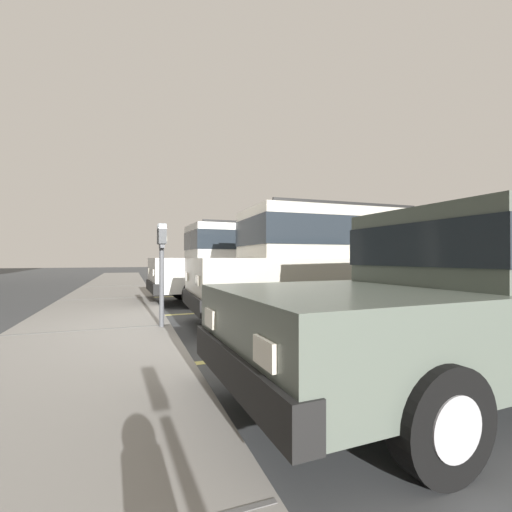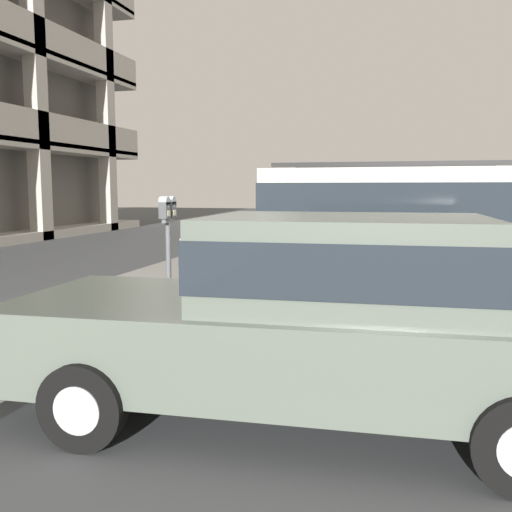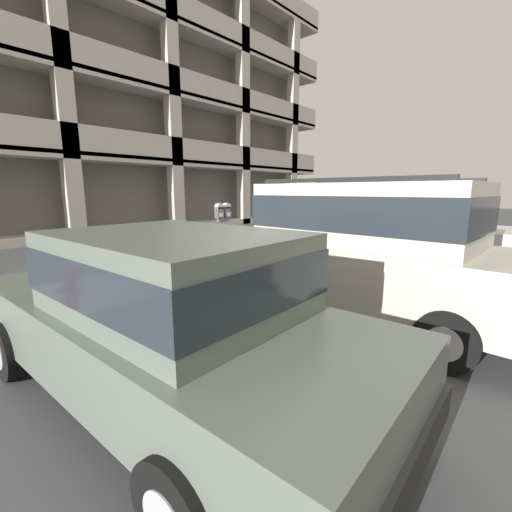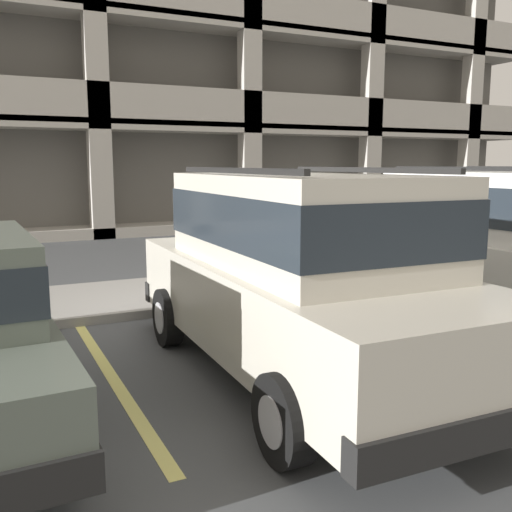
{
  "view_description": "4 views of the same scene",
  "coord_description": "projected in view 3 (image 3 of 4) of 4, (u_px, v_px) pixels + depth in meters",
  "views": [
    {
      "loc": [
        -5.31,
        0.79,
        1.13
      ],
      "look_at": [
        -0.03,
        -1.16,
        1.16
      ],
      "focal_mm": 24.0,
      "sensor_mm": 36.0,
      "label": 1
    },
    {
      "loc": [
        -7.25,
        -2.71,
        1.74
      ],
      "look_at": [
        0.14,
        -0.82,
        0.83
      ],
      "focal_mm": 40.0,
      "sensor_mm": 36.0,
      "label": 2
    },
    {
      "loc": [
        -4.72,
        -4.66,
        1.87
      ],
      "look_at": [
        -0.37,
        -0.77,
        0.75
      ],
      "focal_mm": 24.0,
      "sensor_mm": 36.0,
      "label": 3
    },
    {
      "loc": [
        -2.7,
        -7.15,
        2.07
      ],
      "look_at": [
        0.37,
        -0.82,
        0.93
      ],
      "focal_mm": 40.0,
      "sensor_mm": 36.0,
      "label": 4
    }
  ],
  "objects": [
    {
      "name": "ground_plane",
      "position": [
        240.0,
        288.0,
        6.87
      ],
      "size": [
        80.0,
        80.0,
        0.1
      ],
      "color": "#444749"
    },
    {
      "name": "parking_stall_lines",
      "position": [
        343.0,
        281.0,
        7.15
      ],
      "size": [
        13.3,
        4.8,
        0.01
      ],
      "color": "#DBD16B",
      "rests_on": "ground_plane"
    },
    {
      "name": "parking_garage",
      "position": [
        18.0,
        96.0,
        15.31
      ],
      "size": [
        32.0,
        10.0,
        13.25
      ],
      "color": "#64625C",
      "rests_on": "ground_plane"
    },
    {
      "name": "dark_hatchback",
      "position": [
        407.0,
        226.0,
        7.72
      ],
      "size": [
        2.13,
        4.84,
        2.03
      ],
      "rotation": [
        0.0,
        0.0,
        0.03
      ],
      "color": "silver",
      "rests_on": "ground_plane"
    },
    {
      "name": "sidewalk",
      "position": [
        199.0,
        272.0,
        7.7
      ],
      "size": [
        40.0,
        2.2,
        0.12
      ],
      "color": "gray",
      "rests_on": "ground_plane"
    },
    {
      "name": "parking_meter_near",
      "position": [
        223.0,
        223.0,
        6.78
      ],
      "size": [
        0.35,
        0.12,
        1.51
      ],
      "color": "#595B60",
      "rests_on": "sidewalk"
    },
    {
      "name": "red_sedan",
      "position": [
        163.0,
        312.0,
        3.01
      ],
      "size": [
        1.95,
        4.54,
        1.54
      ],
      "rotation": [
        0.0,
        0.0,
        0.03
      ],
      "color": "#5B665B",
      "rests_on": "ground_plane"
    },
    {
      "name": "silver_suv",
      "position": [
        362.0,
        245.0,
        5.03
      ],
      "size": [
        2.11,
        4.83,
        2.03
      ],
      "rotation": [
        0.0,
        0.0,
        -0.03
      ],
      "color": "beige",
      "rests_on": "ground_plane"
    }
  ]
}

